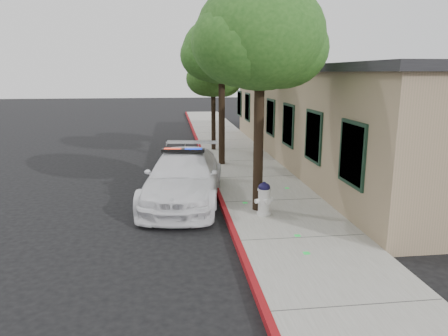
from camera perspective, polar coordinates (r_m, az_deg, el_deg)
ground at (r=9.97m, az=1.53°, el=-10.65°), size 120.00×120.00×0.00m
sidewalk at (r=13.00m, az=6.53°, el=-4.69°), size 3.20×60.00×0.15m
red_curb at (r=12.73m, az=-0.24°, el=-4.96°), size 0.14×60.00×0.16m
clapboard_building at (r=19.85m, az=17.05°, el=6.96°), size 7.30×20.89×4.24m
police_car at (r=13.12m, az=-5.51°, el=-1.24°), size 3.03×5.73×1.70m
fire_hydrant at (r=11.54m, az=5.47°, el=-4.14°), size 0.54×0.46×0.93m
street_tree_near at (r=11.51m, az=5.02°, el=16.91°), size 3.71×3.40×6.23m
street_tree_mid at (r=17.64m, az=-0.25°, el=15.27°), size 3.46×3.17×6.06m
street_tree_far at (r=21.04m, az=-1.42°, el=12.22°), size 2.76×2.52×4.78m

